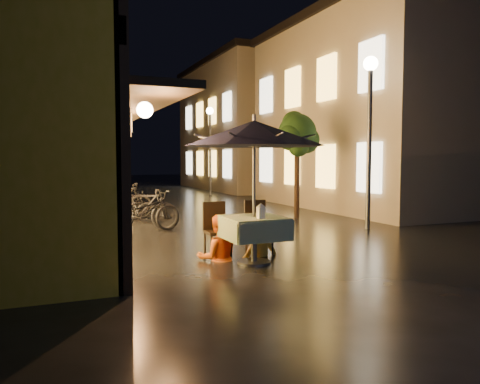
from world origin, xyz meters
name	(u,v)px	position (x,y,z in m)	size (l,w,h in m)	color
ground	(304,253)	(0.00, 0.00, 0.00)	(90.00, 90.00, 0.00)	black
east_building_near	(391,114)	(7.49, 6.50, 3.41)	(7.30, 9.30, 6.80)	#9F9281
east_building_far	(260,127)	(7.49, 18.00, 3.66)	(7.30, 10.30, 7.30)	#9F9281
street_tree	(298,135)	(2.41, 4.51, 2.42)	(1.43, 1.20, 3.15)	black
streetlamp_near	(370,111)	(3.00, 2.00, 2.92)	(0.36, 0.36, 4.23)	#59595E
streetlamp_far	(210,135)	(3.00, 14.00, 2.92)	(0.36, 0.36, 4.23)	#59595E
cafe_table	(254,228)	(-1.21, -0.43, 0.59)	(0.99, 0.99, 0.78)	#59595E
patio_umbrella	(254,133)	(-1.21, -0.43, 2.15)	(2.34, 2.34, 2.46)	#59595E
cafe_chair_left	(216,227)	(-1.61, 0.30, 0.54)	(0.42, 0.42, 0.97)	black
cafe_chair_right	(257,224)	(-0.81, 0.30, 0.54)	(0.42, 0.42, 0.97)	black
table_lantern	(261,210)	(-1.21, -0.70, 0.92)	(0.16, 0.16, 0.25)	white
person_orange	(218,216)	(-1.65, 0.08, 0.76)	(0.74, 0.57, 1.51)	orange
person_yellow	(258,216)	(-0.87, 0.11, 0.71)	(0.92, 0.53, 1.42)	yellow
bicycle_0	(144,212)	(-2.27, 3.47, 0.50)	(0.66, 1.90, 1.00)	black
bicycle_1	(143,209)	(-2.22, 3.89, 0.52)	(0.49, 1.74, 1.05)	black
bicycle_2	(126,207)	(-2.39, 5.31, 0.44)	(0.58, 1.67, 0.88)	black
bicycle_3	(121,200)	(-2.35, 6.34, 0.54)	(0.51, 1.80, 1.08)	black
bicycle_4	(120,199)	(-2.23, 7.47, 0.50)	(0.66, 1.90, 1.00)	black
bicycle_5	(101,197)	(-2.71, 8.54, 0.50)	(0.47, 1.66, 1.00)	black
bicycle_6	(103,194)	(-2.48, 9.78, 0.49)	(0.65, 1.86, 0.98)	black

